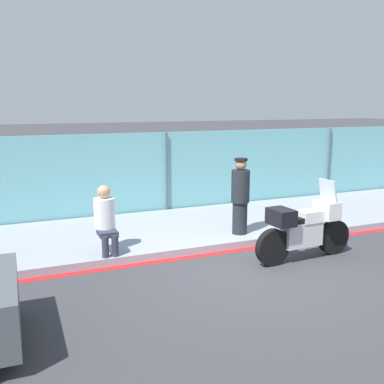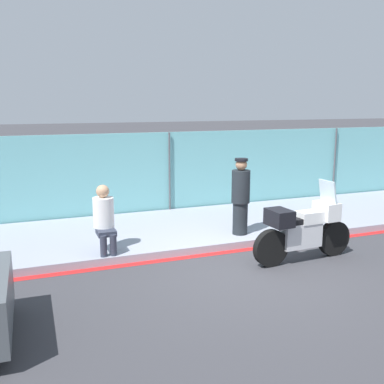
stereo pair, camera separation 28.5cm
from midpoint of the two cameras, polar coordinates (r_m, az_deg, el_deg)
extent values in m
plane|color=#38383D|center=(8.12, 6.46, -9.97)|extent=(120.00, 120.00, 0.00)
cube|color=#8E93A3|center=(10.49, -1.00, -4.52)|extent=(39.02, 3.22, 0.15)
cube|color=red|center=(9.03, 3.05, -7.67)|extent=(39.02, 0.18, 0.01)
cube|color=#6BB2B7|center=(11.84, -4.08, 2.31)|extent=(37.07, 0.08, 2.18)
cylinder|color=#4C4C51|center=(11.74, -3.92, 2.24)|extent=(0.05, 0.05, 2.18)
cylinder|color=#4C4C51|center=(14.31, 16.42, 3.43)|extent=(0.05, 0.05, 2.18)
cylinder|color=black|center=(9.25, 16.68, -5.49)|extent=(0.69, 0.18, 0.69)
cylinder|color=black|center=(8.35, 9.25, -6.95)|extent=(0.69, 0.18, 0.69)
cube|color=silver|center=(8.69, 12.84, -5.22)|extent=(0.82, 0.33, 0.47)
cube|color=white|center=(8.73, 13.97, -2.98)|extent=(0.54, 0.34, 0.22)
cube|color=black|center=(8.56, 12.46, -3.47)|extent=(0.62, 0.32, 0.10)
cube|color=white|center=(8.96, 15.85, -2.19)|extent=(0.35, 0.49, 0.34)
cube|color=silver|center=(8.88, 15.99, 0.20)|extent=(0.13, 0.43, 0.42)
cube|color=black|center=(8.29, 10.28, -3.15)|extent=(0.39, 0.52, 0.30)
cylinder|color=#1E2328|center=(9.71, 5.25, -3.30)|extent=(0.32, 0.32, 0.69)
cylinder|color=#1E2328|center=(9.56, 5.32, 0.73)|extent=(0.39, 0.39, 0.69)
sphere|color=#A37556|center=(9.48, 5.37, 3.51)|extent=(0.24, 0.24, 0.24)
cylinder|color=black|center=(9.47, 5.38, 4.12)|extent=(0.28, 0.28, 0.05)
cylinder|color=#2D3342|center=(8.41, -11.91, -6.84)|extent=(0.13, 0.13, 0.40)
cylinder|color=#2D3342|center=(8.45, -10.71, -6.72)|extent=(0.13, 0.13, 0.40)
cube|color=#2D3342|center=(8.56, -11.64, -5.10)|extent=(0.34, 0.40, 0.10)
cylinder|color=white|center=(8.67, -11.99, -2.62)|extent=(0.40, 0.40, 0.57)
sphere|color=tan|center=(8.58, -12.10, 0.03)|extent=(0.25, 0.25, 0.25)
camera|label=1|loc=(0.14, -90.87, -0.17)|focal=42.00mm
camera|label=2|loc=(0.14, 89.13, 0.17)|focal=42.00mm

